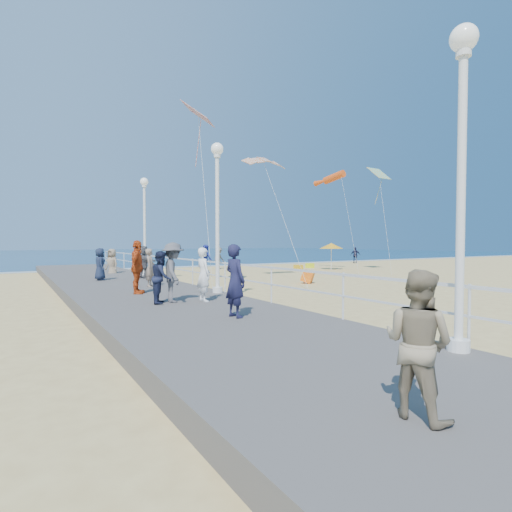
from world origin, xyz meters
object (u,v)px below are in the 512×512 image
spectator_7 (162,277)px  box_kite (308,278)px  beach_umbrella (331,246)px  spectator_4 (100,264)px  toddler_held (206,259)px  beach_walker_c (112,264)px  beach_walker_b (355,255)px  beach_chair_right (298,267)px  spectator_6 (150,268)px  spectator_0 (235,281)px  spectator_3 (137,267)px  lamp_post_far (145,216)px  spectator_5 (144,262)px  spectator_2 (173,272)px  lamp_post_near (462,153)px  lamp_post_mid (217,201)px  woman_holding_toddler (203,275)px  beach_chair_left (310,266)px  beach_walker_a (219,258)px  spectator_1 (418,343)px

spectator_7 → box_kite: size_ratio=2.57×
spectator_7 → beach_umbrella: size_ratio=0.72×
spectator_4 → spectator_7: (0.18, -8.45, 0.01)m
toddler_held → beach_walker_c: size_ratio=0.48×
beach_walker_b → beach_chair_right: bearing=65.2°
spectator_6 → beach_walker_c: 8.23m
spectator_0 → spectator_3: bearing=0.8°
lamp_post_far → beach_umbrella: (15.48, 2.03, -1.75)m
beach_umbrella → spectator_5: bearing=-166.1°
spectator_4 → spectator_5: spectator_5 is taller
spectator_3 → spectator_2: bearing=-142.4°
lamp_post_far → spectator_7: size_ratio=3.44×
lamp_post_near → spectator_2: lamp_post_near is taller
toddler_held → lamp_post_far: bearing=-8.2°
lamp_post_mid → spectator_3: 3.64m
spectator_5 → spectator_4: bearing=73.9°
spectator_0 → spectator_2: spectator_2 is taller
woman_holding_toddler → beach_chair_left: woman_holding_toddler is taller
spectator_3 → beach_chair_right: 19.20m
spectator_7 → lamp_post_near: bearing=-137.4°
lamp_post_near → beach_umbrella: lamp_post_near is taller
beach_walker_a → beach_chair_right: (4.88, -4.26, -0.69)m
spectator_0 → spectator_7: (-0.79, 3.06, -0.11)m
spectator_3 → beach_walker_b: bearing=-30.6°
lamp_post_far → beach_chair_right: size_ratio=9.67×
toddler_held → spectator_5: toddler_held is taller
spectator_1 → beach_chair_left: (18.26, 23.95, -0.96)m
beach_walker_a → beach_chair_right: 6.51m
spectator_1 → spectator_4: bearing=-8.1°
spectator_6 → beach_umbrella: 18.71m
beach_walker_c → box_kite: (8.46, -7.57, -0.61)m
spectator_0 → beach_chair_left: spectator_0 is taller
lamp_post_near → beach_chair_left: lamp_post_near is taller
spectator_4 → box_kite: (9.91, -3.27, -0.86)m
spectator_3 → beach_walker_a: bearing=-6.4°
spectator_6 → beach_umbrella: (16.96, 7.88, 0.74)m
spectator_6 → beach_chair_right: 17.23m
spectator_4 → beach_chair_left: 19.41m
woman_holding_toddler → spectator_6: 4.84m
lamp_post_mid → beach_walker_c: 11.77m
toddler_held → beach_chair_left: bearing=-49.4°
lamp_post_far → woman_holding_toddler: bearing=-97.0°
spectator_5 → beach_walker_b: 27.13m
box_kite → woman_holding_toddler: bearing=175.4°
beach_walker_c → spectator_7: bearing=-33.1°
spectator_3 → spectator_5: 6.16m
lamp_post_mid → woman_holding_toddler: bearing=-127.8°
toddler_held → box_kite: 10.03m
woman_holding_toddler → beach_walker_a: woman_holding_toddler is taller
beach_umbrella → beach_walker_c: bearing=178.8°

